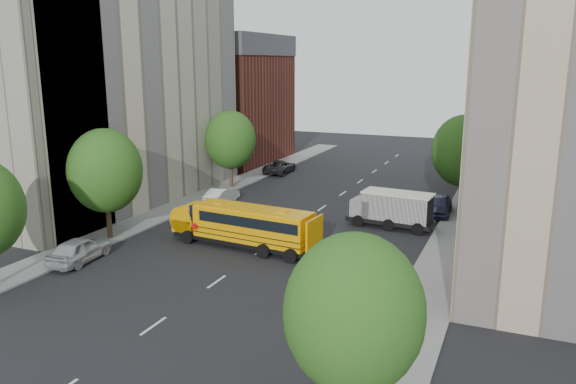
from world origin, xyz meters
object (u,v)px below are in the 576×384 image
Objects in this scene: street_tree_2 at (230,140)px; street_tree_3 at (354,313)px; school_bus at (243,224)px; parked_car_5 at (463,170)px; street_tree_5 at (476,138)px; parked_car_3 at (377,306)px; safari_truck at (392,209)px; street_tree_4 at (464,151)px; street_tree_1 at (105,171)px; parked_car_2 at (280,167)px; parked_car_0 at (80,250)px; parked_car_1 at (222,196)px; parked_car_4 at (439,206)px.

street_tree_3 is (22.00, -32.00, -0.37)m from street_tree_2.
school_bus reaches higher than parked_car_5.
street_tree_5 is 30.66m from school_bus.
safari_truck is at bearing 94.42° from parked_car_3.
school_bus is at bearing -113.42° from parked_car_5.
street_tree_4 reaches higher than school_bus.
street_tree_1 reaches higher than street_tree_3.
parked_car_3 is (19.20, -31.73, -0.09)m from parked_car_2.
parked_car_0 reaches higher than parked_car_2.
school_bus is at bearing 12.65° from street_tree_1.
street_tree_2 reaches higher than school_bus.
street_tree_1 is 37.20m from street_tree_5.
street_tree_2 reaches higher than parked_car_0.
street_tree_4 is 1.21× the size of safari_truck.
parked_car_1 is at bearing 131.69° from school_bus.
school_bus is 10.52m from parked_car_0.
street_tree_3 is at bearing -89.40° from parked_car_4.
street_tree_1 is at bearing 147.53° from street_tree_3.
street_tree_1 is 0.75× the size of school_bus.
school_bus is 25.99m from parked_car_2.
safari_truck is at bearing -142.95° from parked_car_0.
parked_car_2 is at bearing 113.59° from school_bus.
street_tree_5 is 14.90m from parked_car_4.
parked_car_3 is (20.60, -4.93, -4.31)m from street_tree_1.
street_tree_2 is at bearing -147.23° from parked_car_5.
parked_car_5 is (-1.40, 47.36, -3.80)m from street_tree_3.
parked_car_2 is (1.40, 26.80, -4.22)m from street_tree_1.
street_tree_2 is 31.11m from parked_car_3.
street_tree_5 is at bearing 53.75° from street_tree_1.
parked_car_0 is at bearing -135.73° from school_bus.
street_tree_2 is 1.08× the size of street_tree_3.
parked_car_1 is 1.07× the size of parked_car_5.
street_tree_2 is at bearing -69.84° from parked_car_1.
street_tree_5 is at bearing 71.22° from school_bus.
parked_car_0 is 16.60m from parked_car_1.
parked_car_1 is (2.20, 12.12, -4.25)m from street_tree_1.
street_tree_1 is at bearing -162.06° from school_bus.
parked_car_2 is 20.29m from parked_car_5.
school_bus is at bearing -114.07° from street_tree_5.
street_tree_4 is 1.84× the size of parked_car_3.
street_tree_2 is 22.85m from parked_car_0.
street_tree_1 is 18.00m from street_tree_2.
street_tree_1 reaches higher than parked_car_0.
street_tree_1 reaches higher than parked_car_1.
parked_car_1 is at bearing -98.44° from parked_car_0.
street_tree_3 is at bearing -90.00° from street_tree_5.
parked_car_1 is at bearing 127.16° from street_tree_3.
street_tree_3 is 1.07× the size of safari_truck.
parked_car_4 is (2.82, 5.02, -0.67)m from safari_truck.
school_bus is at bearing 141.51° from parked_car_3.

